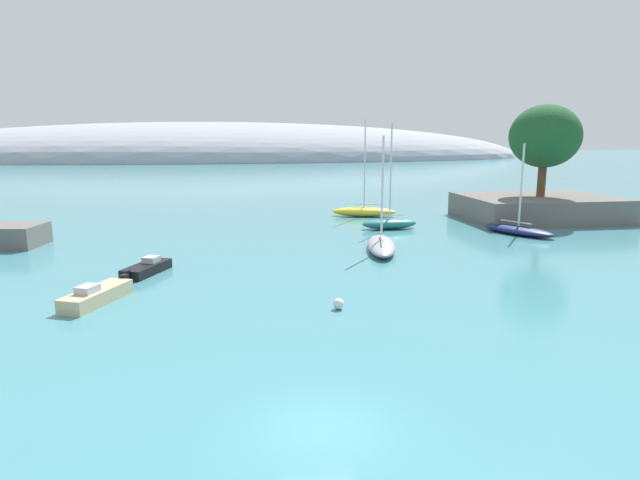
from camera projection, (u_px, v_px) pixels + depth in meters
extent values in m
plane|color=teal|center=(322.00, 429.00, 17.10)|extent=(600.00, 600.00, 0.00)
cube|color=#66605B|center=(538.00, 208.00, 59.36)|extent=(16.16, 11.63, 2.60)
cylinder|color=brown|center=(541.00, 181.00, 58.55)|extent=(0.89, 0.89, 3.31)
ellipsoid|color=#1E5128|center=(545.00, 136.00, 57.63)|extent=(7.44, 7.44, 6.70)
ellipsoid|color=#999EA8|center=(209.00, 159.00, 213.38)|extent=(259.35, 85.87, 28.61)
ellipsoid|color=yellow|center=(364.00, 212.00, 61.75)|extent=(7.57, 3.92, 1.07)
cylinder|color=silver|center=(365.00, 164.00, 60.71)|extent=(0.16, 0.16, 9.85)
cube|color=silver|center=(367.00, 204.00, 61.55)|extent=(3.19, 0.98, 0.10)
ellipsoid|color=gray|center=(381.00, 245.00, 43.37)|extent=(3.91, 8.59, 0.88)
cylinder|color=silver|center=(382.00, 189.00, 42.50)|extent=(0.17, 0.17, 8.28)
cube|color=silver|center=(382.00, 237.00, 42.85)|extent=(0.90, 3.68, 0.10)
ellipsoid|color=#1E6B70|center=(389.00, 224.00, 53.54)|extent=(5.63, 2.25, 1.02)
cylinder|color=silver|center=(391.00, 172.00, 52.55)|extent=(0.16, 0.16, 9.30)
cube|color=silver|center=(392.00, 215.00, 53.42)|extent=(2.50, 0.19, 0.10)
ellipsoid|color=navy|center=(518.00, 230.00, 50.55)|extent=(5.40, 7.49, 0.80)
cylinder|color=silver|center=(521.00, 185.00, 49.74)|extent=(0.19, 0.19, 7.64)
cube|color=silver|center=(516.00, 222.00, 50.66)|extent=(1.58, 2.93, 0.10)
cube|color=black|center=(147.00, 269.00, 36.21)|extent=(3.02, 4.34, 0.64)
cube|color=black|center=(126.00, 275.00, 34.00)|extent=(0.51, 0.55, 0.58)
cube|color=#B2B7C1|center=(151.00, 259.00, 36.69)|extent=(1.21, 1.26, 0.40)
cube|color=#C6B284|center=(97.00, 296.00, 29.87)|extent=(3.24, 4.93, 0.79)
cube|color=black|center=(124.00, 280.00, 32.32)|extent=(0.51, 0.55, 0.71)
cube|color=#B2B7C1|center=(87.00, 289.00, 29.08)|extent=(1.27, 1.39, 0.40)
sphere|color=silver|center=(339.00, 304.00, 28.79)|extent=(0.59, 0.59, 0.59)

